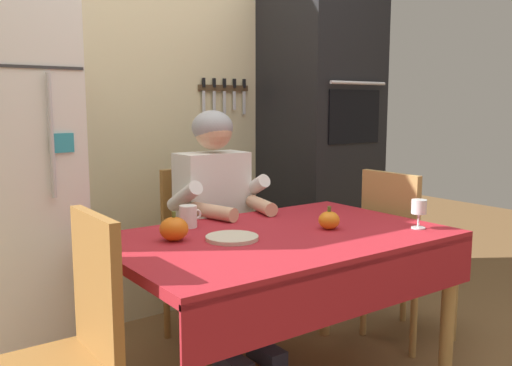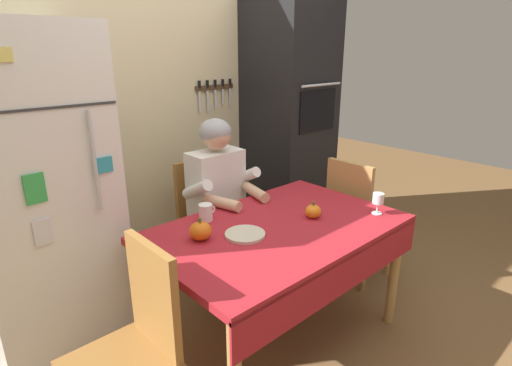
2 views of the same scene
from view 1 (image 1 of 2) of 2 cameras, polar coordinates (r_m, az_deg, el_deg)
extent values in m
cube|color=beige|center=(3.34, -10.44, 8.44)|extent=(3.70, 0.10, 2.60)
cube|color=#4C3823|center=(3.51, -3.37, 9.77)|extent=(0.36, 0.02, 0.04)
cube|color=silver|center=(3.42, -5.42, 8.14)|extent=(0.02, 0.01, 0.16)
cube|color=black|center=(3.42, -5.44, 10.29)|extent=(0.02, 0.01, 0.06)
cube|color=silver|center=(3.46, -4.34, 8.11)|extent=(0.02, 0.01, 0.16)
cube|color=black|center=(3.46, -4.35, 10.28)|extent=(0.02, 0.01, 0.06)
cube|color=silver|center=(3.50, -3.29, 8.31)|extent=(0.02, 0.01, 0.14)
cube|color=black|center=(3.50, -3.29, 10.27)|extent=(0.02, 0.01, 0.06)
cube|color=silver|center=(3.54, -2.26, 8.49)|extent=(0.02, 0.01, 0.12)
cube|color=black|center=(3.54, -2.25, 10.25)|extent=(0.02, 0.01, 0.06)
cube|color=silver|center=(3.58, -1.25, 8.27)|extent=(0.02, 0.01, 0.14)
cube|color=black|center=(3.58, -1.23, 10.23)|extent=(0.02, 0.01, 0.06)
cylinder|color=silver|center=(2.36, -20.39, 4.57)|extent=(0.02, 0.02, 0.50)
cube|color=teal|center=(2.38, -19.30, 3.92)|extent=(0.09, 0.01, 0.08)
cube|color=black|center=(3.62, 6.61, 4.53)|extent=(0.60, 0.60, 2.10)
cube|color=black|center=(3.40, 10.13, 6.75)|extent=(0.42, 0.01, 0.32)
cylinder|color=silver|center=(3.38, 10.54, 10.13)|extent=(0.45, 0.02, 0.02)
cylinder|color=tan|center=(2.47, -15.88, -14.24)|extent=(0.06, 0.06, 0.70)
cylinder|color=tan|center=(2.63, 19.18, -12.98)|extent=(0.06, 0.06, 0.70)
cylinder|color=tan|center=(3.11, 7.17, -9.25)|extent=(0.06, 0.06, 0.70)
cube|color=#A81E28|center=(2.32, 2.31, -5.74)|extent=(1.40, 0.90, 0.04)
cube|color=#A81E28|center=(2.03, 10.21, -10.84)|extent=(1.40, 0.01, 0.20)
cube|color=#9E6B33|center=(2.98, -4.88, -8.30)|extent=(0.40, 0.40, 0.04)
cube|color=#9E6B33|center=(3.07, -6.67, -2.89)|extent=(0.36, 0.04, 0.48)
cylinder|color=#9E6B33|center=(2.84, -6.02, -14.01)|extent=(0.04, 0.04, 0.41)
cylinder|color=#9E6B33|center=(3.12, -9.21, -11.99)|extent=(0.04, 0.04, 0.41)
cylinder|color=#9E6B33|center=(3.01, -0.27, -12.65)|extent=(0.04, 0.04, 0.41)
cylinder|color=#9E6B33|center=(3.28, -3.80, -10.91)|extent=(0.04, 0.04, 0.41)
cube|color=#38384C|center=(2.78, -2.37, -18.28)|extent=(0.10, 0.22, 0.08)
cube|color=#38384C|center=(2.88, 1.10, -17.25)|extent=(0.10, 0.22, 0.08)
cylinder|color=#38384C|center=(2.74, -3.11, -14.26)|extent=(0.09, 0.09, 0.38)
cylinder|color=#38384C|center=(2.85, 0.37, -13.38)|extent=(0.09, 0.09, 0.38)
cube|color=#38384C|center=(2.79, -4.78, -8.03)|extent=(0.12, 0.40, 0.11)
cube|color=#38384C|center=(2.88, -1.69, -7.47)|extent=(0.12, 0.40, 0.11)
cube|color=white|center=(2.87, -4.55, -1.62)|extent=(0.36, 0.20, 0.48)
cylinder|color=white|center=(2.70, -7.40, -1.41)|extent=(0.07, 0.26, 0.18)
cylinder|color=white|center=(2.91, -0.48, -0.65)|extent=(0.07, 0.26, 0.18)
cylinder|color=#D8A884|center=(2.60, -4.42, -2.99)|extent=(0.13, 0.27, 0.07)
cylinder|color=#D8A884|center=(2.75, 0.55, -2.33)|extent=(0.13, 0.27, 0.07)
sphere|color=#D8A884|center=(2.81, -4.42, 5.36)|extent=(0.19, 0.19, 0.19)
ellipsoid|color=#99999E|center=(2.82, -4.53, 5.77)|extent=(0.21, 0.21, 0.17)
cube|color=#9E6B33|center=(1.90, -16.14, -10.16)|extent=(0.04, 0.36, 0.48)
cube|color=tan|center=(3.13, 15.62, -7.80)|extent=(0.40, 0.40, 0.04)
cube|color=tan|center=(2.93, 13.62, -3.60)|extent=(0.04, 0.36, 0.48)
cylinder|color=tan|center=(3.23, 19.79, -11.65)|extent=(0.04, 0.04, 0.41)
cylinder|color=tan|center=(2.97, 15.98, -13.24)|extent=(0.04, 0.04, 0.41)
cylinder|color=tan|center=(3.42, 15.02, -10.33)|extent=(0.04, 0.04, 0.41)
cylinder|color=tan|center=(3.18, 11.06, -11.65)|extent=(0.04, 0.04, 0.41)
cylinder|color=white|center=(2.44, -7.02, -3.45)|extent=(0.08, 0.08, 0.10)
torus|color=white|center=(2.46, -6.15, -3.23)|extent=(0.05, 0.01, 0.05)
cylinder|color=white|center=(2.51, 16.40, -4.46)|extent=(0.06, 0.06, 0.01)
cylinder|color=white|center=(2.50, 16.43, -3.72)|extent=(0.01, 0.01, 0.06)
cylinder|color=white|center=(2.49, 16.48, -2.36)|extent=(0.07, 0.07, 0.06)
ellipsoid|color=orange|center=(2.41, 7.55, -3.83)|extent=(0.09, 0.09, 0.08)
cylinder|color=#4C6023|center=(2.40, 7.58, -2.66)|extent=(0.02, 0.02, 0.02)
ellipsoid|color=orange|center=(2.21, -8.47, -4.71)|extent=(0.11, 0.11, 0.10)
cylinder|color=#4C6023|center=(2.20, -8.50, -3.22)|extent=(0.02, 0.02, 0.02)
cylinder|color=beige|center=(2.21, -2.49, -5.68)|extent=(0.21, 0.21, 0.02)
camera|label=2|loc=(0.54, -55.49, 52.94)|focal=28.37mm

